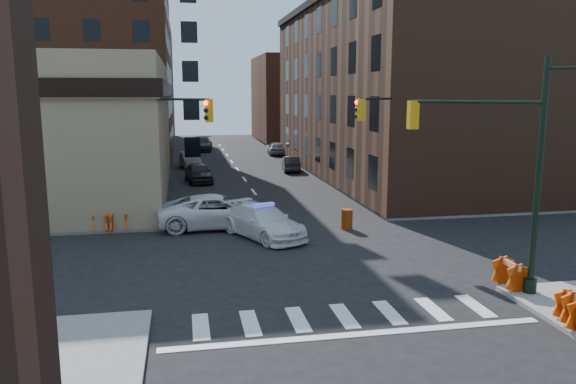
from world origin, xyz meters
name	(u,v)px	position (x,y,z in m)	size (l,w,h in m)	color
ground	(300,255)	(0.00, 0.00, 0.00)	(140.00, 140.00, 0.00)	black
sidewalk_ne	(447,157)	(23.00, 32.75, 0.07)	(34.00, 54.50, 0.15)	gray
apartment_block	(44,42)	(-18.50, 40.00, 12.00)	(25.00, 25.00, 24.00)	brown
commercial_row_ne	(396,92)	(13.00, 22.50, 7.00)	(14.00, 34.00, 14.00)	#4C2E1E
filler_nw	(101,85)	(-16.00, 62.00, 8.00)	(20.00, 18.00, 16.00)	brown
filler_ne	(312,99)	(14.00, 58.00, 6.00)	(16.00, 16.00, 12.00)	brown
signal_pole_se	(506,162)	(6.04, -5.52, 4.61)	(5.40, 5.27, 8.00)	black
signal_pole_nw	(162,147)	(-5.85, 5.34, 4.34)	(3.58, 3.67, 8.00)	black
signal_pole_ne	(387,143)	(5.84, 5.35, 4.34)	(3.67, 3.58, 8.00)	black
tree_ne_near	(322,132)	(7.50, 26.00, 3.49)	(3.00, 3.00, 4.85)	black
tree_ne_far	(304,126)	(7.50, 34.00, 3.49)	(3.00, 3.00, 4.85)	black
police_car	(263,222)	(-1.13, 3.39, 0.77)	(2.16, 5.31, 1.54)	white
pickup	(218,211)	(-3.15, 5.80, 0.86)	(2.86, 6.20, 1.72)	white
parked_car_wnear	(199,173)	(-3.70, 21.10, 0.76)	(1.80, 4.48, 1.53)	black
parked_car_wfar	(190,160)	(-4.20, 30.17, 0.73)	(1.55, 4.43, 1.46)	gray
parked_car_wdeep	(203,144)	(-2.50, 45.22, 0.80)	(2.24, 5.50, 1.60)	black
parked_car_enear	(291,164)	(4.60, 25.89, 0.66)	(1.40, 4.03, 1.33)	black
parked_car_efar	(276,148)	(5.50, 39.34, 0.74)	(1.75, 4.36, 1.48)	gray
pedestrian_a	(82,212)	(-10.04, 6.48, 0.95)	(0.58, 0.38, 1.60)	black
pedestrian_b	(93,201)	(-9.89, 9.17, 1.02)	(0.85, 0.66, 1.74)	black
pedestrian_c	(88,211)	(-9.66, 6.00, 1.11)	(1.12, 0.47, 1.92)	#1F242E
barrel_road	(347,219)	(3.35, 4.23, 0.52)	(0.58, 0.58, 1.04)	#C25E09
barrel_bank	(186,210)	(-4.77, 7.89, 0.54)	(0.60, 0.60, 1.08)	red
barricade_se_a	(510,274)	(6.40, -5.70, 0.62)	(1.26, 0.63, 0.94)	#D36109
barricade_se_c	(573,310)	(6.40, -9.01, 0.60)	(1.19, 0.60, 0.89)	red
barricade_nw_a	(115,220)	(-8.31, 5.70, 0.62)	(1.25, 0.62, 0.94)	#D95F0A
barricade_nw_b	(105,222)	(-8.84, 5.70, 0.58)	(1.16, 0.58, 0.87)	#C26509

